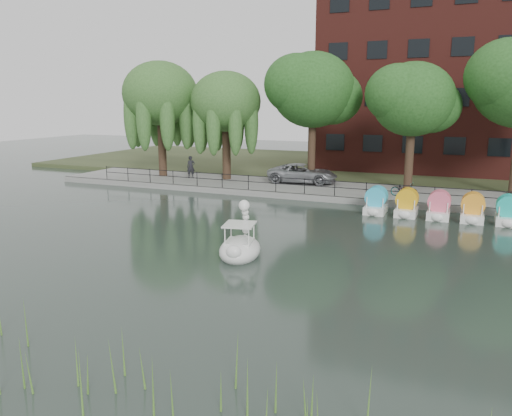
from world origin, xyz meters
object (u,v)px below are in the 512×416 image
Objects in this scene: bicycle at (404,189)px; pedestrian at (191,165)px; swan_boat at (240,245)px; minivan at (303,172)px.

pedestrian is (-16.39, 1.60, 0.49)m from bicycle.
swan_boat is at bearing 172.04° from bicycle.
pedestrian is at bearing 113.70° from swan_boat.
minivan is 8.88m from pedestrian.
swan_boat is at bearing -176.92° from minivan.
pedestrian is (-8.81, -1.08, 0.18)m from minivan.
bicycle is 0.87× the size of pedestrian.
minivan is at bearing 86.80° from swan_boat.
pedestrian is at bearing 90.79° from minivan.
minivan is 1.99× the size of swan_boat.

